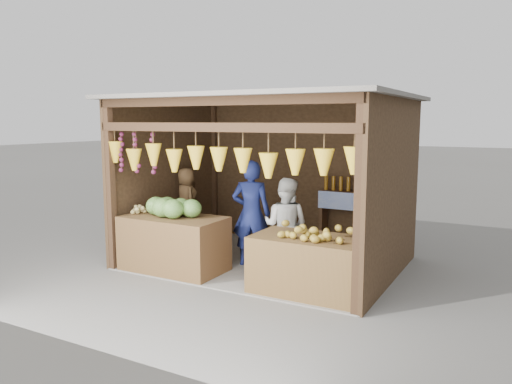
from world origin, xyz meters
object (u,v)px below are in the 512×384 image
Objects in this scene: counter_left at (174,244)px; vendor_seated at (186,200)px; man_standing at (251,214)px; woman_standing at (286,226)px; counter_right at (313,266)px.

vendor_seated is (-0.65, 1.22, 0.46)m from counter_left.
man_standing is 1.61m from vendor_seated.
counter_left is 1.07× the size of woman_standing.
counter_right is at bearing -169.84° from vendor_seated.
counter_left is 1.46m from vendor_seated.
man_standing is (-1.36, 0.76, 0.46)m from counter_right.
counter_left is 1.35× the size of vendor_seated.
counter_right is 1.10× the size of woman_standing.
vendor_seated is at bearing 118.24° from counter_left.
counter_left is 1.73m from woman_standing.
counter_right is (2.26, 0.04, -0.04)m from counter_left.
counter_right is 0.95× the size of man_standing.
man_standing reaches higher than vendor_seated.
woman_standing reaches higher than counter_left.
woman_standing reaches higher than counter_right.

